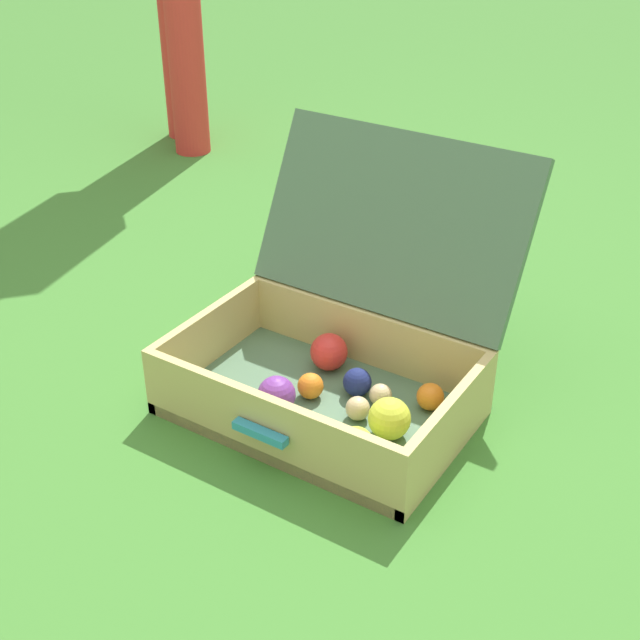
% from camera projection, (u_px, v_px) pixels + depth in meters
% --- Properties ---
extents(ground_plane, '(16.00, 16.00, 0.00)m').
position_uv_depth(ground_plane, '(342.00, 419.00, 1.66)').
color(ground_plane, '#3D7A2D').
extents(open_suitcase, '(0.57, 0.57, 0.47)m').
position_uv_depth(open_suitcase, '(342.00, 350.00, 1.67)').
color(open_suitcase, '#4C7051').
rests_on(open_suitcase, ground).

